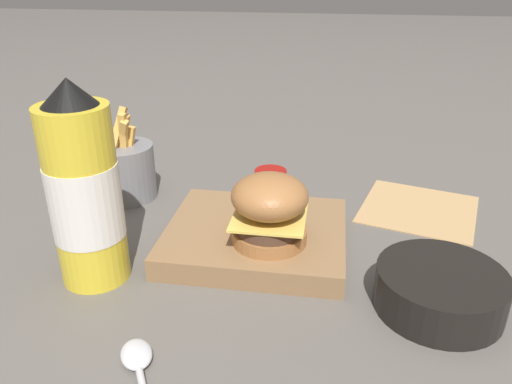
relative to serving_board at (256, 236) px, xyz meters
The scene contains 9 objects.
ground_plane 0.04m from the serving_board, 11.93° to the left, with size 6.00×6.00×0.00m, color #5B5651.
serving_board is the anchor object (origin of this frame).
burger 0.07m from the serving_board, 124.23° to the left, with size 0.09×0.09×0.09m.
ketchup_bottle 0.22m from the serving_board, 28.50° to the left, with size 0.08×0.08×0.24m.
fries_basket 0.26m from the serving_board, 27.39° to the right, with size 0.09×0.09×0.15m.
side_bowl 0.24m from the serving_board, 156.05° to the left, with size 0.14×0.14×0.05m.
spoon 0.26m from the serving_board, 75.38° to the left, with size 0.11×0.17×0.01m.
ketchup_puddle 0.25m from the serving_board, 86.87° to the right, with size 0.06×0.06×0.00m.
parchment_square 0.27m from the serving_board, 148.09° to the right, with size 0.20×0.20×0.00m.
Camera 1 is at (-0.12, 0.55, 0.35)m, focal length 35.00 mm.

